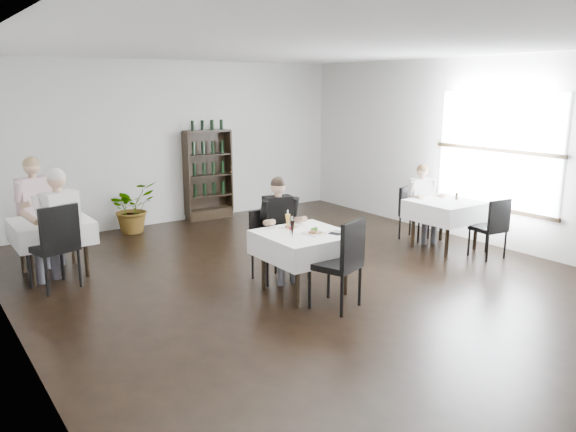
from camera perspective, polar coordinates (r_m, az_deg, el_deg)
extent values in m
plane|color=black|center=(7.30, 3.53, -7.21)|extent=(9.00, 9.00, 0.00)
plane|color=white|center=(6.87, 3.89, 16.98)|extent=(9.00, 9.00, 0.00)
plane|color=silver|center=(10.79, -11.52, 7.31)|extent=(7.00, 0.00, 7.00)
plane|color=silver|center=(5.50, -26.11, 0.97)|extent=(0.00, 9.00, 9.00)
plane|color=silver|center=(9.50, 20.51, 6.02)|extent=(0.00, 9.00, 9.00)
cube|color=white|center=(9.48, 20.47, 6.31)|extent=(0.03, 2.20, 1.80)
cube|color=black|center=(9.60, 19.97, 0.86)|extent=(0.05, 2.30, 0.06)
cube|color=black|center=(11.10, -7.99, 0.27)|extent=(0.90, 0.28, 0.20)
cylinder|color=black|center=(6.53, 0.98, -6.37)|extent=(0.06, 0.06, 0.71)
cylinder|color=black|center=(7.10, -2.49, -4.76)|extent=(0.06, 0.06, 0.71)
cylinder|color=black|center=(6.96, 5.87, -5.19)|extent=(0.06, 0.06, 0.71)
cylinder|color=black|center=(7.50, 2.22, -3.79)|extent=(0.06, 0.06, 0.71)
cube|color=black|center=(6.91, 1.66, -2.03)|extent=(0.85, 0.85, 0.04)
cube|color=white|center=(6.94, 1.66, -2.91)|extent=(1.03, 1.03, 0.30)
cylinder|color=black|center=(7.91, -24.59, -4.10)|extent=(0.06, 0.06, 0.71)
cylinder|color=black|center=(8.56, -25.46, -2.95)|extent=(0.06, 0.06, 0.71)
cylinder|color=black|center=(8.05, -19.84, -3.41)|extent=(0.06, 0.06, 0.71)
cylinder|color=black|center=(8.68, -21.05, -2.33)|extent=(0.06, 0.06, 0.71)
cube|color=black|center=(8.20, -22.97, -0.66)|extent=(0.80, 0.80, 0.04)
cube|color=white|center=(8.23, -22.90, -1.40)|extent=(0.98, 0.98, 0.30)
cylinder|color=black|center=(8.78, 15.88, -1.79)|extent=(0.06, 0.06, 0.71)
cylinder|color=black|center=(9.21, 12.62, -0.92)|extent=(0.06, 0.06, 0.71)
cylinder|color=black|center=(9.30, 18.54, -1.15)|extent=(0.06, 0.06, 0.71)
cylinder|color=black|center=(9.71, 15.34, -0.36)|extent=(0.06, 0.06, 0.71)
cube|color=black|center=(9.16, 15.74, 1.24)|extent=(0.80, 0.80, 0.04)
cube|color=white|center=(9.18, 15.69, 0.57)|extent=(0.98, 0.98, 0.30)
imported|color=#2A5C1F|center=(10.23, -15.56, 0.83)|extent=(0.98, 0.91, 0.90)
cylinder|color=black|center=(7.24, -2.10, -5.60)|extent=(0.03, 0.03, 0.42)
cylinder|color=black|center=(7.54, -3.62, -4.86)|extent=(0.03, 0.03, 0.42)
cylinder|color=black|center=(7.43, 0.31, -5.09)|extent=(0.03, 0.03, 0.42)
cylinder|color=black|center=(7.72, -1.27, -4.39)|extent=(0.03, 0.03, 0.42)
cube|color=black|center=(7.41, -1.68, -3.21)|extent=(0.43, 0.43, 0.06)
cube|color=black|center=(7.50, -2.50, -1.04)|extent=(0.42, 0.05, 0.46)
cylinder|color=black|center=(6.87, 4.15, -6.38)|extent=(0.04, 0.04, 0.49)
cylinder|color=black|center=(6.68, 7.29, -7.04)|extent=(0.04, 0.04, 0.49)
cylinder|color=black|center=(6.53, 2.21, -7.40)|extent=(0.04, 0.04, 0.49)
cylinder|color=black|center=(6.33, 5.48, -8.14)|extent=(0.04, 0.04, 0.49)
cube|color=black|center=(6.51, 4.83, -4.95)|extent=(0.63, 0.63, 0.07)
cube|color=black|center=(6.32, 6.62, -2.82)|extent=(0.48, 0.22, 0.53)
cylinder|color=black|center=(8.74, -25.00, -3.55)|extent=(0.03, 0.03, 0.43)
cylinder|color=black|center=(9.10, -24.65, -2.90)|extent=(0.03, 0.03, 0.43)
cylinder|color=black|center=(8.68, -22.57, -3.42)|extent=(0.03, 0.03, 0.43)
cylinder|color=black|center=(9.04, -22.31, -2.77)|extent=(0.03, 0.03, 0.43)
cube|color=black|center=(8.83, -23.78, -1.64)|extent=(0.55, 0.55, 0.07)
cube|color=black|center=(8.96, -23.76, 0.23)|extent=(0.42, 0.19, 0.47)
cylinder|color=black|center=(8.07, -21.98, -4.30)|extent=(0.04, 0.04, 0.50)
cylinder|color=black|center=(7.70, -20.41, -4.98)|extent=(0.04, 0.04, 0.50)
cylinder|color=black|center=(7.89, -24.78, -4.95)|extent=(0.04, 0.04, 0.50)
cylinder|color=black|center=(7.51, -23.32, -5.69)|extent=(0.04, 0.04, 0.50)
cube|color=black|center=(7.71, -22.80, -2.95)|extent=(0.62, 0.62, 0.08)
cube|color=black|center=(7.44, -22.18, -1.09)|extent=(0.50, 0.18, 0.55)
cylinder|color=black|center=(9.48, 13.11, -1.51)|extent=(0.03, 0.03, 0.40)
cylinder|color=black|center=(9.64, 11.28, -1.18)|extent=(0.03, 0.03, 0.40)
cylinder|color=black|center=(9.78, 14.08, -1.12)|extent=(0.03, 0.03, 0.40)
cylinder|color=black|center=(9.94, 12.29, -0.80)|extent=(0.03, 0.03, 0.40)
cube|color=black|center=(9.66, 12.76, 0.16)|extent=(0.49, 0.49, 0.06)
cube|color=black|center=(9.69, 11.88, 1.68)|extent=(0.40, 0.14, 0.44)
cylinder|color=black|center=(9.24, 19.50, -2.25)|extent=(0.03, 0.03, 0.42)
cylinder|color=black|center=(9.00, 21.18, -2.78)|extent=(0.03, 0.03, 0.42)
cylinder|color=black|center=(8.98, 17.90, -2.56)|extent=(0.03, 0.03, 0.42)
cylinder|color=black|center=(8.74, 19.58, -3.11)|extent=(0.03, 0.03, 0.42)
cube|color=black|center=(8.93, 19.66, -1.20)|extent=(0.47, 0.47, 0.06)
cube|color=black|center=(8.75, 20.68, 0.09)|extent=(0.42, 0.10, 0.46)
cube|color=#43434B|center=(7.36, -1.22, -2.68)|extent=(0.22, 0.42, 0.13)
cylinder|color=#43434B|center=(7.29, -0.72, -5.28)|extent=(0.10, 0.10, 0.47)
cube|color=#43434B|center=(7.42, 0.16, -2.53)|extent=(0.22, 0.42, 0.13)
cylinder|color=#43434B|center=(7.36, 0.67, -5.11)|extent=(0.10, 0.10, 0.47)
cube|color=black|center=(7.47, -1.05, 0.06)|extent=(0.42, 0.29, 0.52)
cylinder|color=tan|center=(7.17, -1.93, -0.66)|extent=(0.14, 0.30, 0.15)
cylinder|color=tan|center=(7.33, 1.28, -0.36)|extent=(0.14, 0.30, 0.15)
sphere|color=tan|center=(7.38, -1.01, 3.05)|extent=(0.20, 0.20, 0.20)
sphere|color=black|center=(7.37, -1.01, 3.27)|extent=(0.20, 0.20, 0.20)
cube|color=#43434B|center=(8.73, -24.20, -0.85)|extent=(0.27, 0.48, 0.15)
cylinder|color=#43434B|center=(8.64, -23.39, -3.24)|extent=(0.12, 0.12, 0.53)
cube|color=#43434B|center=(8.82, -22.97, -0.60)|extent=(0.27, 0.48, 0.15)
cylinder|color=#43434B|center=(8.74, -22.16, -2.95)|extent=(0.12, 0.12, 0.53)
cube|color=#CBA7AB|center=(8.88, -24.42, 1.70)|extent=(0.48, 0.35, 0.59)
cylinder|color=tan|center=(8.52, -24.97, 1.07)|extent=(0.18, 0.35, 0.17)
cylinder|color=tan|center=(8.75, -22.09, 1.61)|extent=(0.18, 0.35, 0.17)
sphere|color=tan|center=(8.79, -24.63, 4.58)|extent=(0.23, 0.23, 0.23)
sphere|color=olive|center=(8.79, -24.65, 4.79)|extent=(0.23, 0.23, 0.23)
cube|color=#43434B|center=(7.88, -22.06, -2.08)|extent=(0.30, 0.47, 0.15)
cylinder|color=#43434B|center=(8.13, -22.61, -4.16)|extent=(0.12, 0.12, 0.52)
cube|color=#43434B|center=(7.77, -23.36, -2.40)|extent=(0.30, 0.47, 0.15)
cylinder|color=#43434B|center=(8.02, -23.89, -4.50)|extent=(0.12, 0.12, 0.52)
cube|color=silver|center=(7.58, -22.10, 0.09)|extent=(0.48, 0.37, 0.59)
cylinder|color=tan|center=(7.95, -21.77, 0.53)|extent=(0.20, 0.34, 0.17)
cylinder|color=tan|center=(7.70, -24.79, -0.13)|extent=(0.20, 0.34, 0.17)
sphere|color=tan|center=(7.52, -22.48, 3.44)|extent=(0.22, 0.22, 0.22)
sphere|color=beige|center=(7.52, -22.50, 3.68)|extent=(0.22, 0.22, 0.22)
cube|color=#43434B|center=(9.46, 13.28, 0.30)|extent=(0.23, 0.39, 0.12)
cylinder|color=#43434B|center=(9.40, 13.69, -1.56)|extent=(0.10, 0.10, 0.44)
cube|color=#43434B|center=(9.56, 14.19, 0.38)|extent=(0.23, 0.39, 0.12)
cylinder|color=#43434B|center=(9.49, 14.61, -1.47)|extent=(0.10, 0.10, 0.44)
cube|color=silver|center=(9.59, 13.30, 2.26)|extent=(0.40, 0.29, 0.49)
cylinder|color=tan|center=(9.29, 12.98, 1.82)|extent=(0.15, 0.28, 0.14)
cylinder|color=tan|center=(9.51, 15.09, 1.95)|extent=(0.15, 0.28, 0.14)
sphere|color=tan|center=(9.52, 13.47, 4.44)|extent=(0.19, 0.19, 0.19)
sphere|color=brown|center=(9.51, 13.48, 4.60)|extent=(0.19, 0.19, 0.19)
cube|color=white|center=(7.12, 0.22, -1.17)|extent=(0.25, 0.25, 0.02)
cube|color=#502D16|center=(7.09, 0.13, -1.08)|extent=(0.11, 0.10, 0.02)
sphere|color=#34701D|center=(7.17, 0.39, -0.80)|extent=(0.05, 0.05, 0.05)
cube|color=olive|center=(7.08, 0.57, -1.11)|extent=(0.08, 0.07, 0.02)
cube|color=white|center=(6.85, 2.64, -1.75)|extent=(0.27, 0.27, 0.02)
cube|color=#502D16|center=(6.81, 2.55, -1.66)|extent=(0.12, 0.11, 0.02)
sphere|color=#34701D|center=(6.90, 2.82, -1.32)|extent=(0.06, 0.06, 0.06)
cube|color=olive|center=(6.81, 3.06, -1.69)|extent=(0.09, 0.07, 0.02)
cone|color=black|center=(6.65, 0.44, -1.33)|extent=(0.06, 0.06, 0.21)
cylinder|color=silver|center=(6.62, 0.44, -0.24)|extent=(0.02, 0.02, 0.05)
cone|color=gold|center=(6.89, -0.02, -0.75)|extent=(0.07, 0.07, 0.23)
cylinder|color=silver|center=(6.86, -0.02, 0.40)|extent=(0.02, 0.02, 0.06)
cylinder|color=silver|center=(6.82, 0.36, -1.12)|extent=(0.05, 0.05, 0.17)
cylinder|color=#B90A16|center=(6.82, 0.36, -1.23)|extent=(0.05, 0.05, 0.04)
cylinder|color=silver|center=(6.80, 0.36, -0.25)|extent=(0.02, 0.02, 0.04)
cube|color=black|center=(6.90, 4.99, -1.72)|extent=(0.23, 0.21, 0.01)
cylinder|color=silver|center=(6.88, 4.86, -1.66)|extent=(0.09, 0.19, 0.01)
cylinder|color=silver|center=(6.91, 5.13, -1.61)|extent=(0.10, 0.19, 0.01)
cylinder|color=black|center=(9.30, 16.76, 1.94)|extent=(0.06, 0.06, 0.11)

